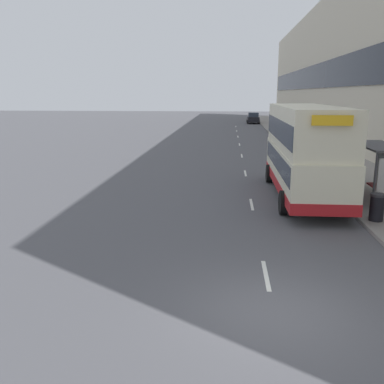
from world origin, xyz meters
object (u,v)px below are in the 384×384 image
at_px(double_decker_bus_near, 305,150).
at_px(litter_bin, 377,207).
at_px(car_0, 253,118).
at_px(pedestrian_1, 358,168).
at_px(bus_shelter, 384,163).

xyz_separation_m(double_decker_bus_near, litter_bin, (2.08, -4.16, -1.61)).
height_order(double_decker_bus_near, car_0, double_decker_bus_near).
bearing_deg(car_0, pedestrian_1, -86.76).
bearing_deg(bus_shelter, double_decker_bus_near, 163.55).
distance_m(double_decker_bus_near, litter_bin, 4.92).
xyz_separation_m(bus_shelter, litter_bin, (-1.22, -3.19, -1.21)).
height_order(bus_shelter, car_0, bus_shelter).
bearing_deg(pedestrian_1, litter_bin, -99.82).
relative_size(bus_shelter, pedestrian_1, 2.40).
relative_size(double_decker_bus_near, pedestrian_1, 5.75).
bearing_deg(double_decker_bus_near, bus_shelter, -16.45).
distance_m(pedestrian_1, litter_bin, 6.71).
distance_m(car_0, pedestrian_1, 49.00).
bearing_deg(double_decker_bus_near, car_0, 89.50).
height_order(pedestrian_1, litter_bin, pedestrian_1).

